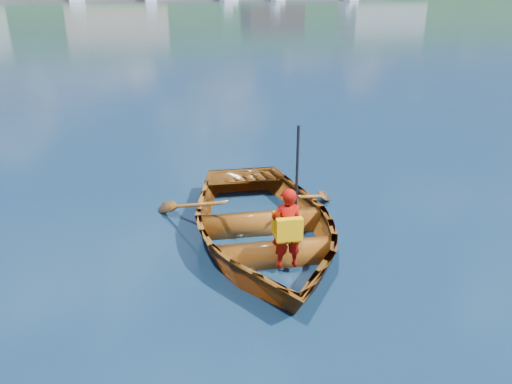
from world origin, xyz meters
The scene contains 3 objects.
ground centered at (0.00, 0.00, 0.00)m, with size 600.00×600.00×0.00m.
rowboat centered at (0.21, 0.37, 0.30)m, with size 3.33×4.50×0.90m.
child_paddler centered at (0.31, -0.53, 0.66)m, with size 0.42×0.35×1.87m.
Camera 1 is at (-1.42, -6.04, 3.53)m, focal length 35.00 mm.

